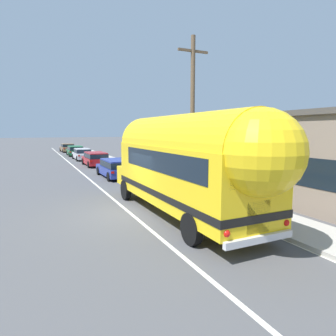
% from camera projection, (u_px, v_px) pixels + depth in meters
% --- Properties ---
extents(ground_plane, '(300.00, 300.00, 0.00)m').
position_uv_depth(ground_plane, '(130.00, 213.00, 12.49)').
color(ground_plane, '#4C4C4F').
extents(lane_markings, '(3.68, 80.00, 0.01)m').
position_uv_depth(lane_markings, '(105.00, 174.00, 23.98)').
color(lane_markings, silver).
rests_on(lane_markings, ground).
extents(sidewalk_slab, '(2.23, 90.00, 0.15)m').
position_uv_depth(sidewalk_slab, '(148.00, 174.00, 23.43)').
color(sidewalk_slab, '#ADA89E').
rests_on(sidewalk_slab, ground).
extents(utility_pole, '(1.80, 0.24, 8.50)m').
position_uv_depth(utility_pole, '(192.00, 113.00, 16.09)').
color(utility_pole, brown).
rests_on(utility_pole, ground).
extents(painted_bus, '(2.69, 11.16, 4.12)m').
position_uv_depth(painted_bus, '(187.00, 161.00, 11.37)').
color(painted_bus, yellow).
rests_on(painted_bus, ground).
extents(car_lead, '(2.06, 4.76, 1.37)m').
position_uv_depth(car_lead, '(116.00, 167.00, 21.90)').
color(car_lead, navy).
rests_on(car_lead, ground).
extents(car_second, '(2.02, 4.62, 1.37)m').
position_uv_depth(car_second, '(95.00, 158.00, 29.07)').
color(car_second, '#A5191E').
rests_on(car_second, ground).
extents(car_third, '(1.95, 4.77, 1.37)m').
position_uv_depth(car_third, '(82.00, 154.00, 35.20)').
color(car_third, silver).
rests_on(car_third, ground).
extents(car_fourth, '(2.07, 4.61, 1.37)m').
position_uv_depth(car_fourth, '(75.00, 150.00, 40.87)').
color(car_fourth, '#196633').
rests_on(car_fourth, ground).
extents(car_fifth, '(2.15, 4.85, 1.37)m').
position_uv_depth(car_fifth, '(67.00, 147.00, 48.40)').
color(car_fifth, olive).
rests_on(car_fifth, ground).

